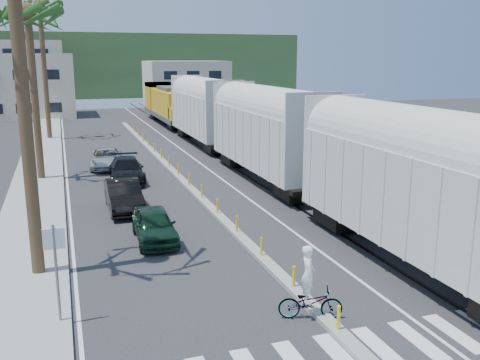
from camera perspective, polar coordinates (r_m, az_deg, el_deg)
name	(u,v)px	position (r m, az deg, el deg)	size (l,w,h in m)	color
ground	(321,318)	(16.46, 8.67, -14.32)	(140.00, 140.00, 0.00)	#28282B
sidewalk	(40,170)	(38.69, -20.59, 1.03)	(3.00, 90.00, 0.15)	gray
rails	(218,152)	(43.27, -2.33, 2.98)	(1.56, 100.00, 0.06)	black
median	(179,176)	(34.41, -6.58, 0.41)	(0.45, 60.00, 0.85)	gray
crosswalk	(357,352)	(14.93, 12.33, -17.50)	(14.00, 2.20, 0.01)	silver
lane_markings	(134,165)	(38.96, -11.23, 1.59)	(9.42, 90.00, 0.01)	silver
freight_train	(237,124)	(38.25, -0.31, 6.03)	(3.00, 60.94, 5.85)	beige
palm_trees	(31,1)	(35.81, -21.44, 17.38)	(3.50, 37.20, 13.75)	brown
street_sign	(56,260)	(15.93, -19.07, -8.10)	(0.60, 0.08, 3.00)	slate
buildings	(61,79)	(84.65, -18.51, 10.15)	(38.00, 27.00, 10.00)	beige
hillside	(93,65)	(113.16, -15.38, 11.72)	(80.00, 20.00, 12.00)	#385628
car_lead	(154,225)	(22.62, -9.12, -4.75)	(1.73, 4.08, 1.37)	black
car_second	(124,196)	(27.37, -12.30, -1.63)	(1.60, 4.59, 1.51)	black
car_third	(127,170)	(33.66, -12.01, 1.04)	(2.35, 5.14, 1.46)	black
car_rear	(106,158)	(38.32, -14.07, 2.28)	(2.59, 4.98, 1.34)	#B6B9BC
cyclist	(310,296)	(16.07, 7.46, -12.16)	(1.81, 2.29, 2.27)	#9EA0A5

